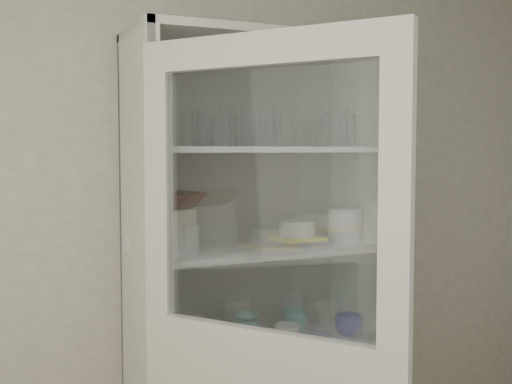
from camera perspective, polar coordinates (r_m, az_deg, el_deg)
name	(u,v)px	position (r m, az deg, el deg)	size (l,w,h in m)	color
wall_back	(191,233)	(2.72, -5.82, -3.62)	(3.60, 0.02, 2.60)	#AFAC9C
pantry_cabinet	(250,321)	(2.71, -0.56, -11.37)	(1.00, 0.45, 2.10)	beige
tumbler_0	(205,129)	(2.35, -4.55, 5.57)	(0.06, 0.06, 0.12)	silver
tumbler_1	(222,128)	(2.35, -3.02, 5.68)	(0.07, 0.07, 0.13)	silver
tumbler_2	(250,127)	(2.42, -0.54, 5.78)	(0.07, 0.07, 0.15)	silver
tumbler_3	(274,129)	(2.48, 1.63, 5.61)	(0.07, 0.07, 0.13)	silver
tumbler_4	(266,126)	(2.45, 0.90, 5.85)	(0.08, 0.08, 0.15)	silver
tumbler_5	(340,128)	(2.56, 7.44, 5.67)	(0.07, 0.07, 0.15)	silver
tumbler_6	(348,130)	(2.61, 8.17, 5.47)	(0.07, 0.07, 0.13)	silver
tumbler_7	(156,126)	(2.42, -8.89, 5.86)	(0.08, 0.08, 0.16)	silver
tumbler_8	(230,131)	(2.48, -2.35, 5.47)	(0.06, 0.06, 0.12)	silver
tumbler_9	(201,129)	(2.49, -4.96, 5.64)	(0.07, 0.07, 0.14)	silver
goblet_0	(149,125)	(2.51, -9.48, 5.92)	(0.08, 0.08, 0.17)	silver
goblet_1	(229,127)	(2.61, -2.42, 5.80)	(0.07, 0.07, 0.16)	silver
goblet_2	(270,126)	(2.69, 1.27, 5.89)	(0.08, 0.08, 0.18)	silver
goblet_3	(329,128)	(2.86, 6.52, 5.70)	(0.08, 0.08, 0.17)	silver
plate_stack_front	(172,238)	(2.43, -7.46, -4.12)	(0.21, 0.21, 0.11)	silver
plate_stack_back	(149,242)	(2.55, -9.47, -4.39)	(0.21, 0.21, 0.06)	silver
cream_bowl	(172,216)	(2.42, -7.48, -2.13)	(0.19, 0.19, 0.06)	beige
terracotta_bowl	(172,200)	(2.41, -7.49, -0.75)	(0.24, 0.24, 0.06)	#441B0E
glass_platter	(297,241)	(2.67, 3.67, -4.41)	(0.31, 0.31, 0.02)	silver
yellow_trivet	(297,238)	(2.66, 3.67, -4.08)	(0.19, 0.19, 0.01)	yellow
white_ramekin	(297,228)	(2.66, 3.68, -3.25)	(0.15, 0.15, 0.06)	silver
grey_bowl_stack	(345,224)	(2.76, 7.89, -2.87)	(0.15, 0.15, 0.14)	silver
mug_blue	(348,324)	(2.82, 8.21, -11.57)	(0.11, 0.11, 0.09)	navy
mug_teal	(296,323)	(2.80, 3.58, -11.51)	(0.11, 0.11, 0.10)	teal
mug_white	(287,337)	(2.60, 2.78, -12.72)	(0.11, 0.11, 0.10)	silver
teal_jar	(246,329)	(2.67, -0.87, -12.06)	(0.10, 0.10, 0.12)	teal
measuring_cups	(177,357)	(2.47, -7.03, -14.38)	(0.09, 0.09, 0.04)	silver
white_canister	(191,333)	(2.60, -5.84, -12.36)	(0.11, 0.11, 0.13)	silver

